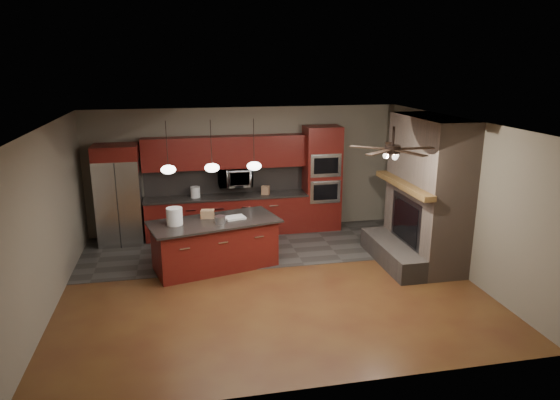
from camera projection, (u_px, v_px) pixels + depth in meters
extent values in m
plane|color=brown|center=(270.00, 282.00, 8.79)|extent=(7.00, 7.00, 0.00)
cube|color=white|center=(269.00, 123.00, 8.04)|extent=(7.00, 6.00, 0.02)
cube|color=#6A6355|center=(246.00, 170.00, 11.25)|extent=(7.00, 0.02, 2.80)
cube|color=#6A6355|center=(458.00, 196.00, 9.09)|extent=(0.02, 6.00, 2.80)
cube|color=#6A6355|center=(48.00, 219.00, 7.74)|extent=(0.02, 6.00, 2.80)
cube|color=#393734|center=(255.00, 246.00, 10.49)|extent=(7.00, 2.40, 0.01)
cube|color=#776255|center=(427.00, 191.00, 9.39)|extent=(0.80, 2.00, 2.80)
cube|color=#48413B|center=(391.00, 253.00, 9.59)|extent=(0.50, 2.00, 0.40)
cube|color=#2D2D30|center=(407.00, 222.00, 9.47)|extent=(0.05, 1.20, 0.95)
cube|color=black|center=(405.00, 222.00, 9.47)|extent=(0.02, 1.00, 0.75)
cube|color=brown|center=(403.00, 185.00, 9.26)|extent=(0.22, 2.10, 0.10)
cube|color=#54150F|center=(227.00, 216.00, 11.14)|extent=(3.55, 0.60, 0.86)
cube|color=black|center=(227.00, 197.00, 11.01)|extent=(3.59, 0.64, 0.04)
cube|color=black|center=(225.00, 180.00, 11.19)|extent=(3.55, 0.03, 0.60)
cube|color=#54150F|center=(225.00, 152.00, 10.87)|extent=(3.55, 0.35, 0.70)
cube|color=#54150F|center=(322.00, 178.00, 11.35)|extent=(0.80, 0.60, 2.38)
cube|color=silver|center=(325.00, 192.00, 11.13)|extent=(0.70, 0.03, 0.52)
cube|color=black|center=(326.00, 192.00, 11.11)|extent=(0.55, 0.02, 0.35)
cube|color=silver|center=(326.00, 166.00, 10.97)|extent=(0.70, 0.03, 0.52)
cube|color=black|center=(326.00, 166.00, 10.95)|extent=(0.55, 0.02, 0.35)
imported|color=silver|center=(235.00, 177.00, 10.99)|extent=(0.73, 0.41, 0.50)
cube|color=silver|center=(120.00, 202.00, 10.50)|extent=(0.91, 0.72, 1.82)
cube|color=#2D2D30|center=(118.00, 207.00, 10.15)|extent=(0.02, 0.02, 1.80)
cube|color=silver|center=(112.00, 204.00, 10.11)|extent=(0.03, 0.03, 0.91)
cube|color=silver|center=(122.00, 204.00, 10.15)|extent=(0.03, 0.03, 0.91)
cube|color=#54150F|center=(115.00, 152.00, 10.21)|extent=(0.91, 0.72, 0.30)
cube|color=#54150F|center=(215.00, 245.00, 9.34)|extent=(2.36, 1.42, 0.88)
cube|color=black|center=(214.00, 222.00, 9.22)|extent=(2.54, 1.61, 0.04)
cylinder|color=white|center=(174.00, 216.00, 8.96)|extent=(0.32, 0.32, 0.31)
cylinder|color=#B7B6BC|center=(220.00, 220.00, 9.06)|extent=(0.21, 0.21, 0.14)
cube|color=silver|center=(235.00, 218.00, 9.34)|extent=(0.42, 0.34, 0.04)
cube|color=#956F4D|center=(208.00, 214.00, 9.37)|extent=(0.27, 0.22, 0.15)
cylinder|color=silver|center=(195.00, 192.00, 10.85)|extent=(0.23, 0.23, 0.24)
cube|color=#91674A|center=(266.00, 190.00, 11.10)|extent=(0.21, 0.19, 0.19)
cylinder|color=black|center=(167.00, 144.00, 8.49)|extent=(0.01, 0.01, 0.78)
ellipsoid|color=white|center=(168.00, 170.00, 8.61)|extent=(0.26, 0.26, 0.16)
cylinder|color=black|center=(211.00, 142.00, 8.63)|extent=(0.01, 0.01, 0.78)
ellipsoid|color=white|center=(212.00, 168.00, 8.75)|extent=(0.26, 0.26, 0.16)
cylinder|color=black|center=(254.00, 141.00, 8.78)|extent=(0.01, 0.01, 0.78)
ellipsoid|color=white|center=(254.00, 166.00, 8.90)|extent=(0.26, 0.26, 0.16)
cylinder|color=black|center=(393.00, 136.00, 7.67)|extent=(0.04, 0.04, 0.30)
cylinder|color=black|center=(393.00, 149.00, 7.73)|extent=(0.24, 0.24, 0.12)
cube|color=black|center=(415.00, 148.00, 7.80)|extent=(0.60, 0.12, 0.01)
cube|color=black|center=(390.00, 145.00, 8.09)|extent=(0.30, 0.61, 0.01)
cube|color=black|center=(369.00, 147.00, 7.88)|extent=(0.56, 0.45, 0.01)
cube|color=black|center=(380.00, 152.00, 7.46)|extent=(0.56, 0.45, 0.01)
cube|color=black|center=(410.00, 153.00, 7.41)|extent=(0.30, 0.61, 0.01)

